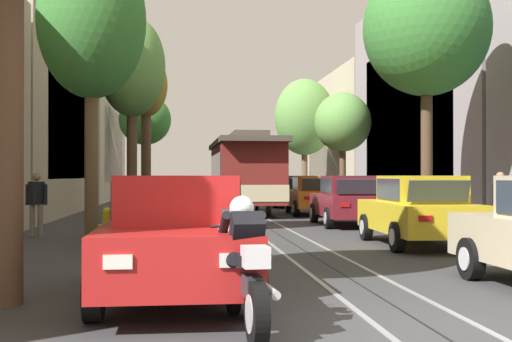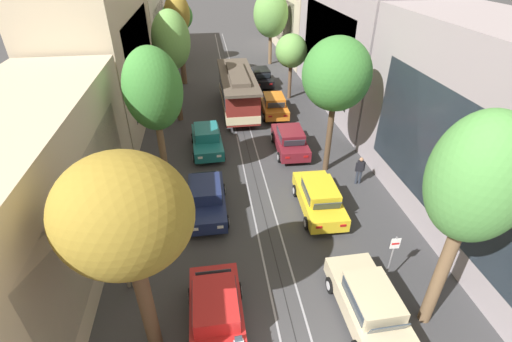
# 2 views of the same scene
# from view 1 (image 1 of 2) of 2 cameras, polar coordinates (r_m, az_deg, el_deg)

# --- Properties ---
(ground_plane) EXTENTS (160.00, 160.00, 0.00)m
(ground_plane) POSITION_cam_1_polar(r_m,az_deg,el_deg) (26.36, -0.57, -3.83)
(ground_plane) COLOR #38383A
(trolley_track_rails) EXTENTS (1.14, 57.40, 0.01)m
(trolley_track_rails) POSITION_cam_1_polar(r_m,az_deg,el_deg) (29.29, -1.12, -3.48)
(trolley_track_rails) COLOR gray
(trolley_track_rails) RESTS_ON ground
(building_facade_left) EXTENTS (5.14, 49.10, 9.76)m
(building_facade_left) POSITION_cam_1_polar(r_m,az_deg,el_deg) (30.06, -19.42, 4.53)
(building_facade_left) COLOR #BCAD93
(building_facade_left) RESTS_ON ground
(building_facade_right) EXTENTS (5.91, 49.10, 9.99)m
(building_facade_right) POSITION_cam_1_polar(r_m,az_deg,el_deg) (31.63, 17.13, 5.02)
(building_facade_right) COLOR gray
(building_facade_right) RESTS_ON ground
(parked_car_red_near_left) EXTENTS (2.03, 4.37, 1.58)m
(parked_car_red_near_left) POSITION_cam_1_polar(r_m,az_deg,el_deg) (8.90, -6.67, -5.41)
(parked_car_red_near_left) COLOR red
(parked_car_red_near_left) RESTS_ON ground
(parked_car_navy_second_left) EXTENTS (2.00, 4.36, 1.58)m
(parked_car_navy_second_left) POSITION_cam_1_polar(r_m,az_deg,el_deg) (15.65, -7.05, -3.25)
(parked_car_navy_second_left) COLOR #19234C
(parked_car_navy_second_left) RESTS_ON ground
(parked_car_teal_mid_left) EXTENTS (2.13, 4.42, 1.58)m
(parked_car_teal_mid_left) POSITION_cam_1_polar(r_m,az_deg,el_deg) (22.01, -6.29, -2.42)
(parked_car_teal_mid_left) COLOR #196B70
(parked_car_teal_mid_left) RESTS_ON ground
(parked_car_yellow_second_right) EXTENTS (2.08, 4.40, 1.58)m
(parked_car_yellow_second_right) POSITION_cam_1_polar(r_m,az_deg,el_deg) (15.82, 13.45, -3.21)
(parked_car_yellow_second_right) COLOR gold
(parked_car_yellow_second_right) RESTS_ON ground
(parked_car_maroon_mid_right) EXTENTS (2.09, 4.40, 1.58)m
(parked_car_maroon_mid_right) POSITION_cam_1_polar(r_m,az_deg,el_deg) (21.81, 7.74, -2.44)
(parked_car_maroon_mid_right) COLOR maroon
(parked_car_maroon_mid_right) RESTS_ON ground
(parked_car_orange_fourth_right) EXTENTS (2.11, 4.41, 1.58)m
(parked_car_orange_fourth_right) POSITION_cam_1_polar(r_m,az_deg,el_deg) (27.73, 4.84, -2.01)
(parked_car_orange_fourth_right) COLOR orange
(parked_car_orange_fourth_right) RESTS_ON ground
(parked_car_black_fifth_right) EXTENTS (2.10, 4.40, 1.58)m
(parked_car_black_fifth_right) POSITION_cam_1_polar(r_m,az_deg,el_deg) (34.68, 2.66, -1.69)
(parked_car_black_fifth_right) COLOR black
(parked_car_black_fifth_right) RESTS_ON ground
(street_tree_kerb_left_second) EXTENTS (2.82, 2.69, 7.66)m
(street_tree_kerb_left_second) POSITION_cam_1_polar(r_m,az_deg,el_deg) (18.66, -13.55, 11.94)
(street_tree_kerb_left_second) COLOR brown
(street_tree_kerb_left_second) RESTS_ON ground
(street_tree_kerb_left_mid) EXTENTS (2.62, 2.70, 7.88)m
(street_tree_kerb_left_mid) POSITION_cam_1_polar(r_m,az_deg,el_deg) (27.60, -10.31, 8.39)
(street_tree_kerb_left_mid) COLOR brown
(street_tree_kerb_left_mid) RESTS_ON ground
(street_tree_kerb_left_fourth) EXTENTS (2.22, 2.24, 7.96)m
(street_tree_kerb_left_fourth) POSITION_cam_1_polar(r_m,az_deg,el_deg) (36.07, -9.16, 6.66)
(street_tree_kerb_left_fourth) COLOR brown
(street_tree_kerb_left_fourth) RESTS_ON ground
(street_tree_kerb_left_far) EXTENTS (3.21, 2.70, 6.57)m
(street_tree_kerb_left_far) POSITION_cam_1_polar(r_m,az_deg,el_deg) (42.69, -9.25, 4.11)
(street_tree_kerb_left_far) COLOR brown
(street_tree_kerb_left_far) RESTS_ON ground
(street_tree_kerb_right_second) EXTENTS (3.59, 3.55, 7.68)m
(street_tree_kerb_right_second) POSITION_cam_1_polar(r_m,az_deg,el_deg) (20.33, 14.05, 11.38)
(street_tree_kerb_right_second) COLOR #4C3826
(street_tree_kerb_right_second) RESTS_ON ground
(street_tree_kerb_right_mid) EXTENTS (2.59, 2.73, 5.38)m
(street_tree_kerb_right_mid) POSITION_cam_1_polar(r_m,az_deg,el_deg) (31.49, 7.24, 4.01)
(street_tree_kerb_right_mid) COLOR brown
(street_tree_kerb_right_mid) RESTS_ON ground
(street_tree_kerb_right_fourth) EXTENTS (3.66, 3.64, 7.53)m
(street_tree_kerb_right_fourth) POSITION_cam_1_polar(r_m,az_deg,el_deg) (42.05, 4.08, 4.48)
(street_tree_kerb_right_fourth) COLOR brown
(street_tree_kerb_right_fourth) RESTS_ON ground
(cable_car_trolley) EXTENTS (2.63, 9.15, 3.28)m
(cable_car_trolley) POSITION_cam_1_polar(r_m,az_deg,el_deg) (28.10, -0.92, -0.23)
(cable_car_trolley) COLOR maroon
(cable_car_trolley) RESTS_ON ground
(motorcycle_with_rider) EXTENTS (0.60, 1.99, 1.37)m
(motorcycle_with_rider) POSITION_cam_1_polar(r_m,az_deg,el_deg) (7.06, -1.01, -7.96)
(motorcycle_with_rider) COLOR black
(motorcycle_with_rider) RESTS_ON ground
(pedestrian_on_left_pavement) EXTENTS (0.55, 0.33, 1.68)m
(pedestrian_on_left_pavement) POSITION_cam_1_polar(r_m,az_deg,el_deg) (18.83, 19.72, -2.29)
(pedestrian_on_left_pavement) COLOR #282D38
(pedestrian_on_left_pavement) RESTS_ON ground
(pedestrian_on_right_pavement) EXTENTS (0.55, 0.42, 1.66)m
(pedestrian_on_right_pavement) POSITION_cam_1_polar(r_m,az_deg,el_deg) (18.45, -17.86, -2.37)
(pedestrian_on_right_pavement) COLOR slate
(pedestrian_on_right_pavement) RESTS_ON ground
(fire_hydrant) EXTENTS (0.40, 0.22, 0.84)m
(fire_hydrant) POSITION_cam_1_polar(r_m,az_deg,el_deg) (16.37, -12.33, -4.43)
(fire_hydrant) COLOR gold
(fire_hydrant) RESTS_ON ground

